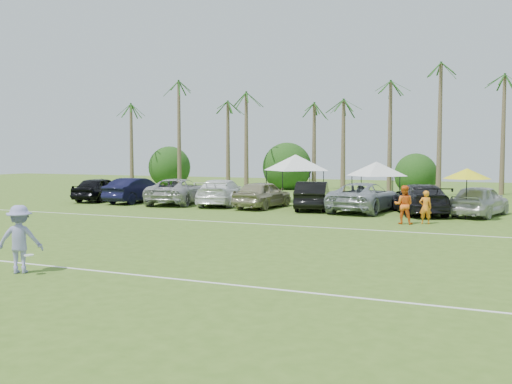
% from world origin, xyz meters
% --- Properties ---
extents(field_lines, '(80.00, 12.10, 0.01)m').
position_xyz_m(field_lines, '(0.00, 8.00, 0.01)').
color(field_lines, white).
rests_on(field_lines, ground).
extents(palm_tree_0, '(2.40, 2.40, 8.90)m').
position_xyz_m(palm_tree_0, '(-22.00, 38.00, 7.48)').
color(palm_tree_0, brown).
rests_on(palm_tree_0, ground).
extents(palm_tree_1, '(2.40, 2.40, 9.90)m').
position_xyz_m(palm_tree_1, '(-17.00, 38.00, 8.35)').
color(palm_tree_1, brown).
rests_on(palm_tree_1, ground).
extents(palm_tree_2, '(2.40, 2.40, 10.90)m').
position_xyz_m(palm_tree_2, '(-12.00, 38.00, 9.21)').
color(palm_tree_2, brown).
rests_on(palm_tree_2, ground).
extents(palm_tree_3, '(2.40, 2.40, 11.90)m').
position_xyz_m(palm_tree_3, '(-8.00, 38.00, 10.06)').
color(palm_tree_3, brown).
rests_on(palm_tree_3, ground).
extents(palm_tree_4, '(2.40, 2.40, 8.90)m').
position_xyz_m(palm_tree_4, '(-4.00, 38.00, 7.48)').
color(palm_tree_4, brown).
rests_on(palm_tree_4, ground).
extents(palm_tree_5, '(2.40, 2.40, 9.90)m').
position_xyz_m(palm_tree_5, '(0.00, 38.00, 8.35)').
color(palm_tree_5, brown).
rests_on(palm_tree_5, ground).
extents(palm_tree_6, '(2.40, 2.40, 10.90)m').
position_xyz_m(palm_tree_6, '(4.00, 38.00, 9.21)').
color(palm_tree_6, brown).
rests_on(palm_tree_6, ground).
extents(palm_tree_7, '(2.40, 2.40, 11.90)m').
position_xyz_m(palm_tree_7, '(8.00, 38.00, 10.06)').
color(palm_tree_7, brown).
rests_on(palm_tree_7, ground).
extents(palm_tree_8, '(2.40, 2.40, 8.90)m').
position_xyz_m(palm_tree_8, '(13.00, 38.00, 7.48)').
color(palm_tree_8, brown).
rests_on(palm_tree_8, ground).
extents(bush_tree_0, '(4.00, 4.00, 4.00)m').
position_xyz_m(bush_tree_0, '(-19.00, 39.00, 1.80)').
color(bush_tree_0, brown).
rests_on(bush_tree_0, ground).
extents(bush_tree_1, '(4.00, 4.00, 4.00)m').
position_xyz_m(bush_tree_1, '(-6.00, 39.00, 1.80)').
color(bush_tree_1, brown).
rests_on(bush_tree_1, ground).
extents(bush_tree_2, '(4.00, 4.00, 4.00)m').
position_xyz_m(bush_tree_2, '(6.00, 39.00, 1.80)').
color(bush_tree_2, brown).
rests_on(bush_tree_2, ground).
extents(sideline_player_a, '(0.68, 0.55, 1.63)m').
position_xyz_m(sideline_player_a, '(9.36, 17.30, 0.82)').
color(sideline_player_a, orange).
rests_on(sideline_player_a, ground).
extents(sideline_player_b, '(0.96, 0.77, 1.88)m').
position_xyz_m(sideline_player_b, '(8.40, 16.83, 0.94)').
color(sideline_player_b, orange).
rests_on(sideline_player_b, ground).
extents(canopy_tent_left, '(4.79, 4.79, 3.88)m').
position_xyz_m(canopy_tent_left, '(-0.55, 26.30, 3.33)').
color(canopy_tent_left, black).
rests_on(canopy_tent_left, ground).
extents(canopy_tent_right, '(4.12, 4.12, 3.34)m').
position_xyz_m(canopy_tent_right, '(4.98, 26.89, 2.86)').
color(canopy_tent_right, black).
rests_on(canopy_tent_right, ground).
extents(market_umbrella, '(2.39, 2.39, 2.66)m').
position_xyz_m(market_umbrella, '(11.07, 19.94, 2.39)').
color(market_umbrella, black).
rests_on(market_umbrella, ground).
extents(frisbee_player, '(1.47, 1.27, 1.97)m').
position_xyz_m(frisbee_player, '(0.06, 0.92, 0.98)').
color(frisbee_player, '#8C89C3').
rests_on(frisbee_player, ground).
extents(parked_car_0, '(2.66, 5.26, 1.72)m').
position_xyz_m(parked_car_0, '(-13.66, 21.52, 0.86)').
color(parked_car_0, black).
rests_on(parked_car_0, ground).
extents(parked_car_1, '(2.04, 5.28, 1.72)m').
position_xyz_m(parked_car_1, '(-10.50, 21.48, 0.86)').
color(parked_car_1, black).
rests_on(parked_car_1, ground).
extents(parked_car_2, '(3.98, 6.60, 1.72)m').
position_xyz_m(parked_car_2, '(-7.33, 21.79, 0.86)').
color(parked_car_2, '#A3A3A3').
rests_on(parked_car_2, ground).
extents(parked_car_3, '(3.63, 6.29, 1.72)m').
position_xyz_m(parked_car_3, '(-4.17, 22.05, 0.86)').
color(parked_car_3, white).
rests_on(parked_car_3, ground).
extents(parked_car_4, '(2.42, 5.18, 1.72)m').
position_xyz_m(parked_car_4, '(-1.01, 21.47, 0.86)').
color(parked_car_4, gray).
rests_on(parked_car_4, ground).
extents(parked_car_5, '(2.99, 5.49, 1.72)m').
position_xyz_m(parked_car_5, '(2.16, 21.79, 0.86)').
color(parked_car_5, black).
rests_on(parked_car_5, ground).
extents(parked_car_6, '(3.44, 6.42, 1.72)m').
position_xyz_m(parked_car_6, '(5.32, 21.77, 0.86)').
color(parked_car_6, '#949AA1').
rests_on(parked_car_6, ground).
extents(parked_car_7, '(4.35, 6.38, 1.72)m').
position_xyz_m(parked_car_7, '(8.49, 21.73, 0.86)').
color(parked_car_7, black).
rests_on(parked_car_7, ground).
extents(parked_car_8, '(3.32, 5.39, 1.72)m').
position_xyz_m(parked_car_8, '(11.65, 21.98, 0.86)').
color(parked_car_8, silver).
rests_on(parked_car_8, ground).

